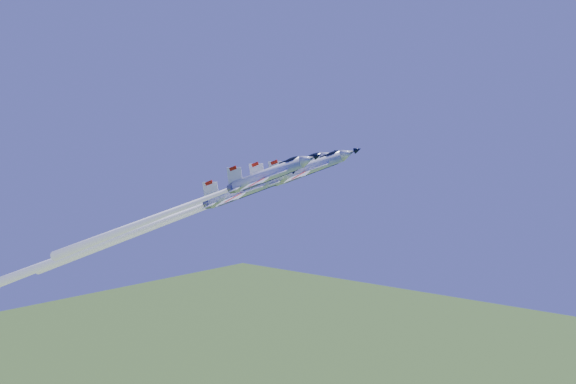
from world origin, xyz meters
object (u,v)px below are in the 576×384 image
Objects in this scene: jet_left at (223,195)px; jet_right at (182,207)px; jet_slot at (137,230)px; jet_lead at (188,213)px.

jet_right reaches higher than jet_left.
jet_right is 0.74× the size of jet_slot.
jet_left is at bearing 179.43° from jet_right.
jet_slot is (-16.02, 3.09, -5.38)m from jet_right.
jet_left is 16.81m from jet_slot.
jet_right is at bearing -0.57° from jet_left.
jet_left is at bearing 156.15° from jet_lead.
jet_lead is at bearing -23.85° from jet_left.
jet_right is (6.34, -6.95, 1.91)m from jet_lead.
jet_slot is at bearing -123.46° from jet_right.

